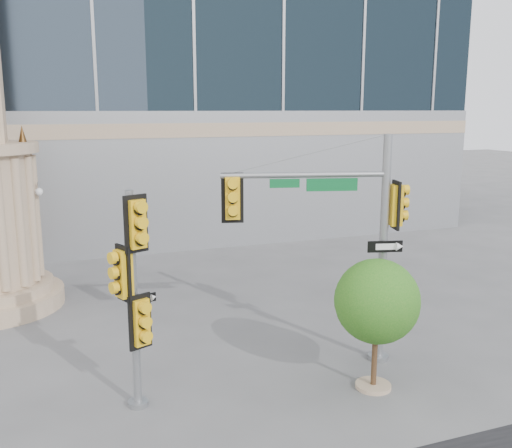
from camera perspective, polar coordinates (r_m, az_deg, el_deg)
name	(u,v)px	position (r m, az deg, el deg)	size (l,w,h in m)	color
ground	(280,413)	(12.25, 2.41, -18.34)	(120.00, 120.00, 0.00)	#545456
main_signal_pole	(343,225)	(13.50, 8.70, -0.06)	(4.19, 1.44, 5.52)	slate
secondary_signal_pole	(134,285)	(11.60, -12.15, -5.95)	(0.86, 0.62, 4.54)	slate
street_tree	(378,304)	(12.71, 12.09, -7.86)	(1.89, 1.84, 2.94)	tan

